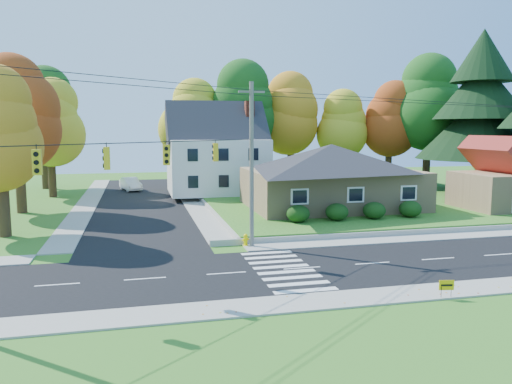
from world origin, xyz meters
TOP-DOWN VIEW (x-y plane):
  - ground at (0.00, 0.00)m, footprint 120.00×120.00m
  - road_main at (0.00, 0.00)m, footprint 90.00×8.00m
  - road_cross at (-8.00, 26.00)m, footprint 8.00×44.00m
  - sidewalk_north at (0.00, 5.00)m, footprint 90.00×2.00m
  - sidewalk_south at (0.00, -5.00)m, footprint 90.00×2.00m
  - lawn at (13.00, 21.00)m, footprint 30.00×30.00m
  - ranch_house at (8.00, 16.00)m, footprint 14.60×10.60m
  - colonial_house at (0.04, 28.00)m, footprint 10.40×8.40m
  - garage at (22.00, 11.99)m, footprint 7.30×6.30m
  - hedge_row at (7.50, 9.80)m, footprint 10.70×1.70m
  - traffic_infrastructure at (-0.15, 1.35)m, footprint 38.10×10.66m
  - tree_lot_0 at (-2.00, 34.00)m, footprint 6.72×6.72m
  - tree_lot_1 at (4.00, 33.00)m, footprint 7.84×7.84m
  - tree_lot_2 at (10.00, 34.00)m, footprint 7.28×7.28m
  - tree_lot_3 at (16.00, 33.00)m, footprint 6.16×6.16m
  - tree_lot_4 at (22.00, 32.00)m, footprint 6.72×6.72m
  - tree_lot_5 at (26.00, 30.00)m, footprint 8.40×8.40m
  - conifer_east_a at (27.00, 22.00)m, footprint 12.80×12.80m
  - tree_west_1 at (-18.00, 22.00)m, footprint 7.28×7.28m
  - tree_west_2 at (-17.00, 32.00)m, footprint 6.72×6.72m
  - tree_west_3 at (-19.00, 40.00)m, footprint 7.84×7.84m
  - white_car at (-9.03, 35.64)m, footprint 2.76×4.86m
  - fire_hydrant at (-1.84, 5.42)m, footprint 0.46×0.35m
  - yard_sign at (4.51, -5.86)m, footprint 0.65×0.15m

SIDE VIEW (x-z plane):
  - ground at x=0.00m, z-range 0.00..0.00m
  - road_main at x=0.00m, z-range 0.00..0.02m
  - road_cross at x=-8.00m, z-range 0.00..0.02m
  - sidewalk_north at x=0.00m, z-range 0.00..0.08m
  - sidewalk_south at x=0.00m, z-range 0.00..0.08m
  - lawn at x=13.00m, z-range 0.00..0.50m
  - fire_hydrant at x=-1.84m, z-range -0.02..0.78m
  - yard_sign at x=4.51m, z-range 0.18..1.00m
  - white_car at x=-9.03m, z-range 0.02..1.54m
  - hedge_row at x=7.50m, z-range 0.50..1.77m
  - garage at x=22.00m, z-range 0.54..5.14m
  - ranch_house at x=8.00m, z-range 0.57..5.97m
  - colonial_house at x=0.04m, z-range -0.22..9.38m
  - traffic_infrastructure at x=-0.15m, z-range 0.15..10.15m
  - tree_lot_3 at x=16.00m, z-range 1.92..13.39m
  - tree_west_2 at x=-17.00m, z-range 1.55..14.06m
  - tree_lot_0 at x=-2.00m, z-range 2.05..14.56m
  - tree_lot_4 at x=22.00m, z-range 2.05..14.56m
  - tree_west_1 at x=-18.00m, z-range 1.68..15.24m
  - tree_lot_2 at x=10.00m, z-range 2.18..15.74m
  - tree_west_3 at x=-19.00m, z-range 1.81..16.41m
  - conifer_east_a at x=27.00m, z-range 0.91..17.87m
  - tree_lot_1 at x=4.00m, z-range 2.31..16.91m
  - tree_lot_5 at x=26.00m, z-range 2.45..18.09m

